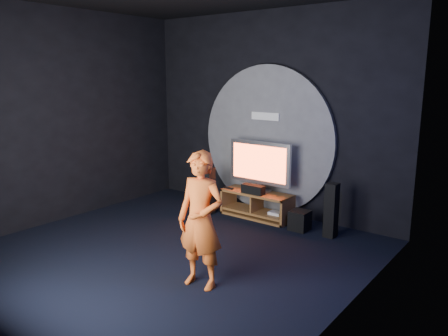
{
  "coord_description": "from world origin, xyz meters",
  "views": [
    {
      "loc": [
        4.06,
        -4.02,
        2.43
      ],
      "look_at": [
        0.13,
        1.05,
        1.05
      ],
      "focal_mm": 35.0,
      "sensor_mm": 36.0,
      "label": 1
    }
  ],
  "objects_px": {
    "media_console": "(257,206)",
    "tower_speaker_left": "(209,191)",
    "tower_speaker_right": "(331,210)",
    "subwoofer": "(300,220)",
    "tv": "(260,164)",
    "player": "(201,220)"
  },
  "relations": [
    {
      "from": "tv",
      "to": "tower_speaker_left",
      "type": "bearing_deg",
      "value": -151.18
    },
    {
      "from": "media_console",
      "to": "tower_speaker_left",
      "type": "distance_m",
      "value": 0.9
    },
    {
      "from": "media_console",
      "to": "tv",
      "type": "height_order",
      "value": "tv"
    },
    {
      "from": "tv",
      "to": "player",
      "type": "bearing_deg",
      "value": -71.18
    },
    {
      "from": "media_console",
      "to": "subwoofer",
      "type": "distance_m",
      "value": 0.9
    },
    {
      "from": "media_console",
      "to": "player",
      "type": "xyz_separation_m",
      "value": [
        0.86,
        -2.49,
        0.6
      ]
    },
    {
      "from": "tower_speaker_left",
      "to": "player",
      "type": "xyz_separation_m",
      "value": [
        1.65,
        -2.13,
        0.38
      ]
    },
    {
      "from": "player",
      "to": "media_console",
      "type": "bearing_deg",
      "value": 101.66
    },
    {
      "from": "tower_speaker_right",
      "to": "subwoofer",
      "type": "xyz_separation_m",
      "value": [
        -0.51,
        -0.02,
        -0.26
      ]
    },
    {
      "from": "subwoofer",
      "to": "player",
      "type": "xyz_separation_m",
      "value": [
        -0.02,
        -2.37,
        0.64
      ]
    },
    {
      "from": "tower_speaker_right",
      "to": "player",
      "type": "bearing_deg",
      "value": -102.6
    },
    {
      "from": "tv",
      "to": "subwoofer",
      "type": "bearing_deg",
      "value": -11.43
    },
    {
      "from": "tv",
      "to": "tower_speaker_left",
      "type": "distance_m",
      "value": 1.02
    },
    {
      "from": "tower_speaker_right",
      "to": "player",
      "type": "xyz_separation_m",
      "value": [
        -0.54,
        -2.39,
        0.38
      ]
    },
    {
      "from": "tv",
      "to": "subwoofer",
      "type": "height_order",
      "value": "tv"
    },
    {
      "from": "tv",
      "to": "tower_speaker_right",
      "type": "height_order",
      "value": "tv"
    },
    {
      "from": "tv",
      "to": "media_console",
      "type": "bearing_deg",
      "value": -83.49
    },
    {
      "from": "tower_speaker_right",
      "to": "subwoofer",
      "type": "distance_m",
      "value": 0.57
    },
    {
      "from": "media_console",
      "to": "tv",
      "type": "relative_size",
      "value": 1.07
    },
    {
      "from": "subwoofer",
      "to": "player",
      "type": "relative_size",
      "value": 0.2
    },
    {
      "from": "media_console",
      "to": "player",
      "type": "relative_size",
      "value": 0.79
    },
    {
      "from": "media_console",
      "to": "subwoofer",
      "type": "relative_size",
      "value": 3.98
    }
  ]
}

